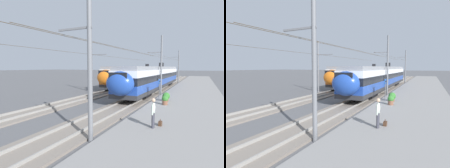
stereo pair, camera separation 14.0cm
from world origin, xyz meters
TOP-DOWN VIEW (x-y plane):
  - ground_plane at (0.00, 0.00)m, footprint 400.00×400.00m
  - platform_slab at (0.00, -4.47)m, footprint 120.00×6.81m
  - track_near at (0.00, 1.12)m, footprint 120.00×3.00m
  - track_far at (0.00, 6.99)m, footprint 120.00×3.00m
  - train_near_platform at (12.23, 1.12)m, footprint 29.11×2.94m
  - train_far_track at (23.29, 6.99)m, footprint 34.82×2.92m
  - catenary_mast_west at (-9.16, -0.48)m, footprint 40.33×2.03m
  - catenary_mast_mid at (8.15, -0.49)m, footprint 40.33×2.03m
  - catenary_mast_east at (28.00, -0.49)m, footprint 40.33×2.03m
  - catenary_mast_far_side at (6.64, 9.15)m, footprint 40.33×2.63m
  - platform_sign at (1.70, -1.74)m, footprint 0.70×0.08m
  - passenger_walking at (-6.67, -3.16)m, footprint 0.53×0.22m
  - handbag_beside_passenger at (-6.10, -3.44)m, footprint 0.32×0.18m
  - potted_plant_platform_edge at (1.95, -2.38)m, footprint 0.72×0.72m
  - potted_plant_by_shelter at (0.12, -2.60)m, footprint 0.58×0.58m

SIDE VIEW (x-z plane):
  - ground_plane at x=0.00m, z-range 0.00..0.00m
  - track_near at x=0.00m, z-range -0.07..0.21m
  - track_far at x=0.00m, z-range -0.07..0.21m
  - platform_slab at x=0.00m, z-range 0.00..0.36m
  - handbag_beside_passenger at x=-6.10m, z-range 0.30..0.68m
  - potted_plant_by_shelter at x=0.12m, z-range 0.40..1.26m
  - potted_plant_platform_edge at x=1.95m, z-range 0.41..1.29m
  - passenger_walking at x=-6.67m, z-range 0.46..2.15m
  - platform_sign at x=1.70m, z-range 0.88..3.11m
  - train_near_platform at x=12.23m, z-range 0.09..4.36m
  - train_far_track at x=23.29m, z-range 0.10..4.37m
  - catenary_mast_west at x=-9.16m, z-range 0.18..7.37m
  - catenary_mast_far_side at x=6.64m, z-range 0.17..7.79m
  - catenary_mast_east at x=28.00m, z-range 0.19..7.81m
  - catenary_mast_mid at x=8.15m, z-range 0.14..8.05m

